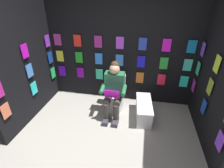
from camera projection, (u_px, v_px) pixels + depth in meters
The scene contains 7 objects.
ground_plane at pixel (99, 162), 2.66m from camera, with size 30.00×30.00×0.00m, color #9E998E.
display_wall_back at pixel (120, 50), 3.80m from camera, with size 3.45×0.14×2.47m.
display_wall_left at pixel (219, 76), 2.61m from camera, with size 0.14×1.94×2.47m.
display_wall_right at pixel (23, 60), 3.22m from camera, with size 0.14×1.94×2.47m.
toilet at pixel (115, 96), 3.79m from camera, with size 0.41×0.56×0.77m.
person_reading at pixel (114, 90), 3.47m from camera, with size 0.53×0.68×1.19m.
comic_longbox_near at pixel (144, 110), 3.56m from camera, with size 0.38×0.84×0.37m.
Camera 1 is at (-0.55, 1.68, 2.35)m, focal length 26.96 mm.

